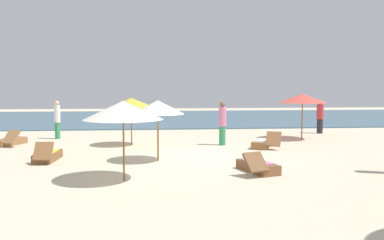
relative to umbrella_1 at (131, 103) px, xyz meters
name	(u,v)px	position (x,y,z in m)	size (l,w,h in m)	color
ground_plane	(199,157)	(2.51, -3.13, -1.79)	(60.00, 60.00, 0.00)	beige
ocean_water	(175,118)	(2.51, 13.87, -1.76)	(48.00, 16.00, 0.06)	#3D6075
umbrella_1	(131,103)	(0.00, 0.00, 0.00)	(1.86, 1.86, 1.99)	brown
umbrella_2	(158,107)	(1.07, -3.73, 0.00)	(1.75, 1.75, 2.03)	olive
umbrella_3	(123,110)	(0.13, -6.50, 0.08)	(2.11, 2.11, 2.12)	brown
umbrella_4	(303,98)	(7.81, 1.27, 0.11)	(2.25, 2.25, 2.11)	brown
lounger_0	(47,156)	(-2.62, -3.38, -1.62)	(0.69, 1.70, 0.71)	brown
lounger_1	(10,141)	(-5.10, 0.46, -1.63)	(1.24, 1.79, 0.68)	olive
lounger_2	(263,143)	(5.32, -1.17, -1.62)	(1.24, 1.77, 0.70)	brown
lounger_3	(257,166)	(3.93, -5.79, -1.62)	(1.11, 1.80, 0.66)	brown
person_0	(320,117)	(9.57, 3.46, -0.93)	(0.43, 0.43, 1.72)	#26262D
person_1	(57,119)	(-3.57, 2.43, -0.87)	(0.40, 0.40, 1.78)	#338C59
person_2	(222,123)	(3.80, -0.31, -0.86)	(0.44, 0.44, 1.83)	#338C59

